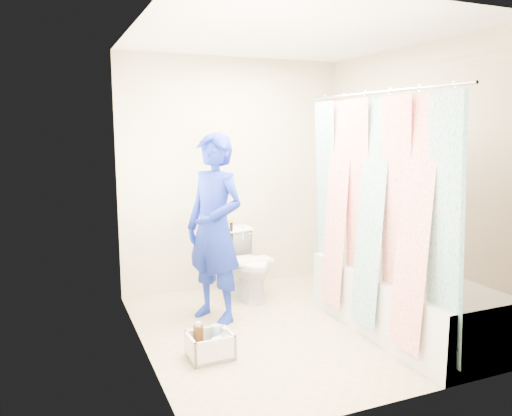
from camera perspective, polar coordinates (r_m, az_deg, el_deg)
name	(u,v)px	position (r m, az deg, el deg)	size (l,w,h in m)	color
floor	(288,328)	(4.38, 3.65, -13.52)	(2.60, 2.60, 0.00)	tan
ceiling	(291,35)	(4.10, 4.01, 19.14)	(2.40, 2.60, 0.02)	white
wall_back	(234,175)	(5.26, -2.56, 3.84)	(2.40, 0.02, 2.40)	beige
wall_front	(390,213)	(2.98, 15.11, -0.59)	(2.40, 0.02, 2.40)	beige
wall_left	(141,196)	(3.69, -13.06, 1.33)	(0.02, 2.60, 2.40)	beige
wall_right	(408,182)	(4.73, 16.94, 2.85)	(0.02, 2.60, 2.40)	beige
bathtub	(402,300)	(4.39, 16.39, -10.09)	(0.70, 1.75, 0.50)	silver
curtain_rod	(377,92)	(3.96, 13.71, 12.70)	(0.02, 0.02, 1.90)	silver
shower_curtain	(373,214)	(4.01, 13.21, -0.68)	(0.06, 1.75, 1.80)	white
toilet	(246,264)	(5.02, -1.13, -6.42)	(0.38, 0.66, 0.68)	white
tank_lid	(251,261)	(4.92, -0.53, -6.06)	(0.41, 0.18, 0.03)	white
tank_internals	(234,229)	(5.08, -2.50, -2.44)	(0.16, 0.05, 0.22)	black
plumber	(215,228)	(4.35, -4.76, -2.33)	(0.60, 0.39, 1.65)	#0F0E90
cleaning_caddy	(211,346)	(3.84, -5.11, -15.46)	(0.33, 0.27, 0.25)	silver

